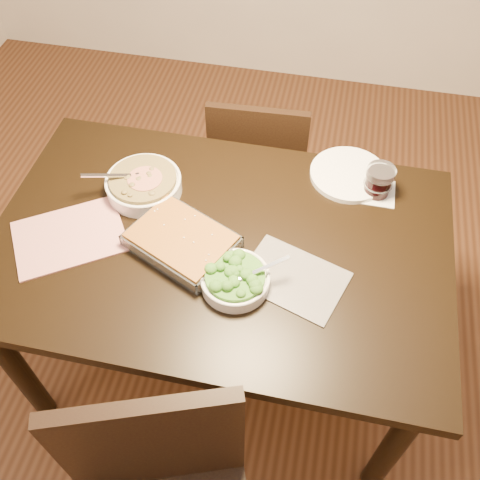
{
  "coord_description": "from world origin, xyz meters",
  "views": [
    {
      "loc": [
        0.27,
        -0.97,
        2.02
      ],
      "look_at": [
        0.07,
        -0.02,
        0.8
      ],
      "focal_mm": 40.0,
      "sensor_mm": 36.0,
      "label": 1
    }
  ],
  "objects_px": {
    "table": "(220,259)",
    "wine_tumbler": "(379,180)",
    "broccoli_bowl": "(235,279)",
    "stew_bowl": "(144,184)",
    "chair_far": "(259,164)",
    "dinner_plate": "(349,174)",
    "baking_dish": "(182,241)"
  },
  "relations": [
    {
      "from": "wine_tumbler",
      "to": "table",
      "type": "bearing_deg",
      "value": -146.35
    },
    {
      "from": "baking_dish",
      "to": "dinner_plate",
      "type": "xyz_separation_m",
      "value": [
        0.46,
        0.4,
        -0.02
      ]
    },
    {
      "from": "table",
      "to": "baking_dish",
      "type": "xyz_separation_m",
      "value": [
        -0.1,
        -0.04,
        0.12
      ]
    },
    {
      "from": "broccoli_bowl",
      "to": "dinner_plate",
      "type": "distance_m",
      "value": 0.58
    },
    {
      "from": "wine_tumbler",
      "to": "broccoli_bowl",
      "type": "bearing_deg",
      "value": -129.77
    },
    {
      "from": "table",
      "to": "dinner_plate",
      "type": "bearing_deg",
      "value": 44.89
    },
    {
      "from": "dinner_plate",
      "to": "wine_tumbler",
      "type": "bearing_deg",
      "value": -31.25
    },
    {
      "from": "table",
      "to": "chair_far",
      "type": "xyz_separation_m",
      "value": [
        0.01,
        0.66,
        -0.2
      ]
    },
    {
      "from": "baking_dish",
      "to": "chair_far",
      "type": "bearing_deg",
      "value": 105.9
    },
    {
      "from": "table",
      "to": "baking_dish",
      "type": "distance_m",
      "value": 0.17
    },
    {
      "from": "table",
      "to": "wine_tumbler",
      "type": "bearing_deg",
      "value": 33.65
    },
    {
      "from": "baking_dish",
      "to": "stew_bowl",
      "type": "bearing_deg",
      "value": 157.63
    },
    {
      "from": "wine_tumbler",
      "to": "dinner_plate",
      "type": "relative_size",
      "value": 0.39
    },
    {
      "from": "baking_dish",
      "to": "broccoli_bowl",
      "type": "bearing_deg",
      "value": -3.92
    },
    {
      "from": "baking_dish",
      "to": "chair_far",
      "type": "relative_size",
      "value": 0.44
    },
    {
      "from": "table",
      "to": "baking_dish",
      "type": "bearing_deg",
      "value": -156.97
    },
    {
      "from": "stew_bowl",
      "to": "wine_tumbler",
      "type": "xyz_separation_m",
      "value": [
        0.74,
        0.15,
        0.02
      ]
    },
    {
      "from": "broccoli_bowl",
      "to": "wine_tumbler",
      "type": "relative_size",
      "value": 2.09
    },
    {
      "from": "baking_dish",
      "to": "dinner_plate",
      "type": "height_order",
      "value": "baking_dish"
    },
    {
      "from": "wine_tumbler",
      "to": "chair_far",
      "type": "relative_size",
      "value": 0.12
    },
    {
      "from": "baking_dish",
      "to": "chair_far",
      "type": "distance_m",
      "value": 0.78
    },
    {
      "from": "wine_tumbler",
      "to": "chair_far",
      "type": "height_order",
      "value": "wine_tumbler"
    },
    {
      "from": "stew_bowl",
      "to": "broccoli_bowl",
      "type": "relative_size",
      "value": 1.22
    },
    {
      "from": "baking_dish",
      "to": "dinner_plate",
      "type": "distance_m",
      "value": 0.62
    },
    {
      "from": "wine_tumbler",
      "to": "stew_bowl",
      "type": "bearing_deg",
      "value": -168.6
    },
    {
      "from": "table",
      "to": "stew_bowl",
      "type": "bearing_deg",
      "value": 151.79
    },
    {
      "from": "dinner_plate",
      "to": "baking_dish",
      "type": "bearing_deg",
      "value": -139.0
    },
    {
      "from": "stew_bowl",
      "to": "chair_far",
      "type": "bearing_deg",
      "value": 60.01
    },
    {
      "from": "table",
      "to": "stew_bowl",
      "type": "height_order",
      "value": "stew_bowl"
    },
    {
      "from": "baking_dish",
      "to": "dinner_plate",
      "type": "relative_size",
      "value": 1.41
    },
    {
      "from": "stew_bowl",
      "to": "wine_tumbler",
      "type": "relative_size",
      "value": 2.55
    },
    {
      "from": "table",
      "to": "wine_tumbler",
      "type": "relative_size",
      "value": 13.83
    }
  ]
}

